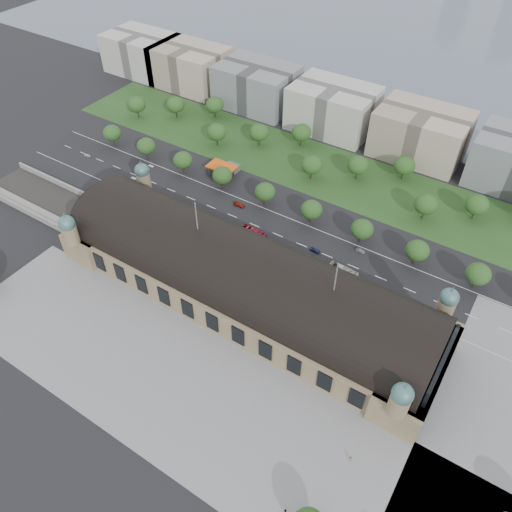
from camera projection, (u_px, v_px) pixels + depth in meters
The scene contains 50 objects.
ground at pixel (244, 298), 191.21m from camera, with size 900.00×900.00×0.00m, color black.
station at pixel (244, 279), 184.07m from camera, with size 150.00×48.40×44.30m.
track_cutting at pixel (46, 203), 232.24m from camera, with size 70.00×24.00×3.10m.
plaza_south at pixel (194, 397), 160.73m from camera, with size 190.00×48.00×0.12m, color gray.
road_slab at pixel (255, 225), 221.97m from camera, with size 260.00×26.00×0.10m, color black.
grass_belt at pixel (322, 170), 253.25m from camera, with size 300.00×45.00×0.10m, color #24481C.
petrol_station at pixel (227, 167), 249.61m from camera, with size 14.00×13.00×5.05m.
lake at pixel (467, 44), 371.29m from camera, with size 700.00×320.00×0.08m, color slate.
office_0 at pixel (142, 53), 329.47m from camera, with size 45.00×32.00×24.00m, color beige.
office_1 at pixel (190, 67), 313.89m from camera, with size 45.00×32.00×24.00m, color #C0AC96.
office_2 at pixel (257, 86), 294.41m from camera, with size 45.00×32.00×24.00m, color gray.
office_3 at pixel (333, 108), 274.93m from camera, with size 45.00×32.00×24.00m, color beige.
office_4 at pixel (421, 134), 255.45m from camera, with size 45.00×32.00×24.00m, color #C0AC96.
tree_row_0 at pixel (112, 133), 264.83m from camera, with size 9.60×9.60×11.52m.
tree_row_1 at pixel (146, 146), 255.48m from camera, with size 9.60×9.60×11.52m.
tree_row_2 at pixel (183, 160), 246.13m from camera, with size 9.60×9.60×11.52m.
tree_row_3 at pixel (222, 175), 236.78m from camera, with size 9.60×9.60×11.52m.
tree_row_4 at pixel (265, 192), 227.43m from camera, with size 9.60×9.60×11.52m.
tree_row_5 at pixel (311, 210), 218.08m from camera, with size 9.60×9.60×11.52m.
tree_row_6 at pixel (362, 229), 208.73m from camera, with size 9.60×9.60×11.52m.
tree_row_7 at pixel (417, 250), 199.38m from camera, with size 9.60×9.60×11.52m.
tree_row_8 at pixel (478, 274), 190.03m from camera, with size 9.60×9.60×11.52m.
tree_belt_0 at pixel (137, 104), 286.42m from camera, with size 10.40×10.40×12.48m.
tree_belt_1 at pixel (176, 105), 286.27m from camera, with size 10.40×10.40×12.48m.
tree_belt_2 at pixel (215, 105), 286.12m from camera, with size 10.40×10.40×12.48m.
tree_belt_3 at pixel (217, 132), 264.21m from camera, with size 10.40×10.40×12.48m.
tree_belt_4 at pixel (259, 132), 264.06m from camera, with size 10.40×10.40×12.48m.
tree_belt_5 at pixel (302, 133), 263.91m from camera, with size 10.40×10.40×12.48m.
tree_belt_6 at pixel (312, 165), 242.01m from camera, with size 10.40×10.40×12.48m.
tree_belt_7 at pixel (358, 165), 241.86m from camera, with size 10.40×10.40×12.48m.
tree_belt_8 at pixel (404, 165), 241.71m from camera, with size 10.40×10.40×12.48m.
tree_belt_9 at pixel (426, 204), 219.80m from camera, with size 10.40×10.40×12.48m.
tree_belt_10 at pixel (477, 205), 219.65m from camera, with size 10.40×10.40×12.48m.
traffic_car_0 at pixel (87, 155), 261.57m from camera, with size 1.50×3.73×1.27m, color silver.
traffic_car_3 at pixel (239, 205), 231.22m from camera, with size 2.30×5.66×1.64m, color maroon.
traffic_car_4 at pixel (315, 250), 209.22m from camera, with size 1.84×4.58×1.56m, color #1C204F.
traffic_car_5 at pixel (360, 251), 209.09m from camera, with size 1.40×4.03×1.33m, color slate.
traffic_car_6 at pixel (430, 314), 184.47m from camera, with size 2.34×5.07×1.41m, color #BBBABD.
parked_car_0 at pixel (128, 199), 234.61m from camera, with size 1.39×3.98×1.31m, color black.
parked_car_1 at pixel (144, 203), 232.47m from camera, with size 2.20×4.77×1.32m, color maroon.
parked_car_2 at pixel (152, 206), 230.80m from camera, with size 2.27×5.58×1.62m, color #1B1D4B.
parked_car_3 at pixel (172, 212), 227.88m from camera, with size 1.50×3.74×1.27m, color #505357.
parked_car_4 at pixel (186, 218), 224.80m from camera, with size 1.37×3.93×1.29m, color silver.
parked_car_5 at pixel (206, 226), 220.21m from camera, with size 2.54×5.51×1.53m, color gray.
parked_car_6 at pixel (237, 240), 213.71m from camera, with size 2.18×5.36×1.56m, color black.
bus_west at pixel (253, 233), 215.85m from camera, with size 2.88×12.33×3.43m, color #B91D36.
bus_mid at pixel (323, 272), 199.14m from camera, with size 2.50×10.69×2.98m, color silver.
bus_east at pixel (344, 271), 199.08m from camera, with size 2.94×12.56×3.50m, color silver.
pedestrian_0 at pixel (350, 459), 145.19m from camera, with size 0.95×0.54×1.94m, color gray.
pedestrian_4 at pixel (285, 511), 135.06m from camera, with size 1.00×0.43×1.55m, color gray.
Camera 1 is at (72.18, -103.79, 144.41)m, focal length 35.00 mm.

